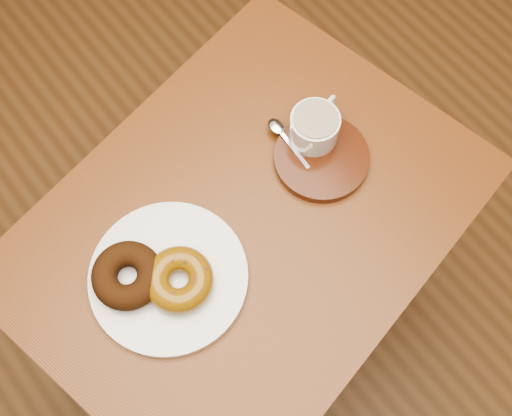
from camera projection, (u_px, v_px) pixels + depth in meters
ground at (139, 293)px, 1.68m from camera, size 6.00×6.00×0.00m
cafe_table at (247, 243)px, 1.12m from camera, size 0.83×0.69×0.69m
donut_plate at (169, 277)px, 0.98m from camera, size 0.26×0.26×0.01m
donut_cinnamon at (127, 275)px, 0.95m from camera, size 0.14×0.14×0.04m
donut_caramel at (179, 280)px, 0.95m from camera, size 0.11×0.11×0.04m
saucer at (321, 158)px, 1.05m from camera, size 0.18×0.18×0.02m
coffee_cup at (315, 126)px, 1.03m from camera, size 0.10×0.08×0.06m
teaspoon at (280, 131)px, 1.06m from camera, size 0.02×0.11×0.01m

